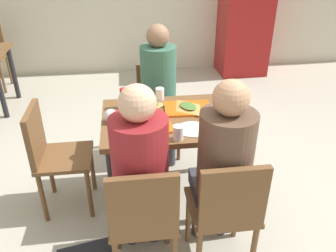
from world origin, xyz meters
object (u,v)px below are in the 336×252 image
chair_far_side (158,102)px  person_in_brown_jacket (223,160)px  tray_red_near (146,126)px  pizza_slice_b (188,107)px  condiment_bottle (124,98)px  plastic_cup_a (160,94)px  paper_plate_center (146,106)px  chair_near_left (143,216)px  drink_fridge (246,11)px  soda_can (222,106)px  chair_near_right (226,209)px  chair_left_end (52,152)px  main_table (168,131)px  pizza_slice_c (149,105)px  person_far_side (159,84)px  paper_plate_near_edge (193,129)px  tray_red_far (188,108)px  person_in_red (140,167)px  pizza_slice_a (150,125)px  plastic_cup_b (178,133)px  foil_bundle (111,116)px

chair_far_side → person_in_brown_jacket: (0.24, -1.38, 0.25)m
tray_red_near → pizza_slice_b: bearing=35.3°
tray_red_near → condiment_bottle: (-0.15, 0.34, 0.07)m
tray_red_near → plastic_cup_a: bearing=72.1°
tray_red_near → paper_plate_center: (0.02, 0.34, -0.00)m
chair_near_left → drink_fridge: bearing=63.7°
chair_near_left → soda_can: size_ratio=7.09×
chair_near_right → chair_left_end: size_ratio=1.00×
main_table → pizza_slice_c: size_ratio=3.81×
tray_red_near → soda_can: bearing=14.5°
person_far_side → paper_plate_near_edge: person_far_side is taller
tray_red_far → soda_can: bearing=-21.2°
chair_near_right → drink_fridge: 3.86m
plastic_cup_a → person_far_side: bearing=85.4°
chair_near_right → paper_plate_center: 1.07m
chair_left_end → plastic_cup_a: (0.85, 0.32, 0.28)m
chair_near_right → chair_far_side: (-0.24, 1.52, 0.00)m
paper_plate_near_edge → condiment_bottle: (-0.46, 0.42, 0.08)m
person_in_brown_jacket → paper_plate_near_edge: bearing=103.3°
chair_near_right → chair_left_end: 1.35m
chair_far_side → tray_red_near: 0.94m
plastic_cup_a → person_in_red: bearing=-103.1°
pizza_slice_a → plastic_cup_a: plastic_cup_a is taller
paper_plate_center → soda_can: 0.59m
tray_red_far → chair_far_side: bearing=104.7°
chair_near_left → pizza_slice_a: chair_near_left is taller
main_table → chair_left_end: 0.88m
paper_plate_near_edge → soda_can: 0.36m
chair_near_left → pizza_slice_a: (0.10, 0.62, 0.25)m
chair_near_right → person_in_brown_jacket: bearing=90.0°
main_table → paper_plate_center: paper_plate_center is taller
plastic_cup_b → chair_far_side: bearing=91.3°
person_in_red → foil_bundle: bearing=105.8°
tray_red_far → paper_plate_near_edge: 0.32m
plastic_cup_a → condiment_bottle: size_ratio=0.62×
pizza_slice_c → condiment_bottle: size_ratio=1.60×
person_in_brown_jacket → person_far_side: size_ratio=1.00×
person_far_side → paper_plate_near_edge: (0.15, -0.83, -0.01)m
chair_near_left → tray_red_far: size_ratio=2.40×
chair_left_end → paper_plate_center: size_ratio=3.93×
person_in_brown_jacket → paper_plate_center: 0.92m
main_table → condiment_bottle: size_ratio=6.09×
paper_plate_center → soda_can: size_ratio=1.80×
chair_left_end → chair_near_right: bearing=-34.3°
paper_plate_near_edge → foil_bundle: size_ratio=2.20×
paper_plate_center → pizza_slice_b: size_ratio=0.79×
person_far_side → plastic_cup_b: size_ratio=12.75×
person_in_red → foil_bundle: size_ratio=12.75×
pizza_slice_b → tray_red_near: bearing=-144.7°
pizza_slice_c → plastic_cup_a: bearing=50.8°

